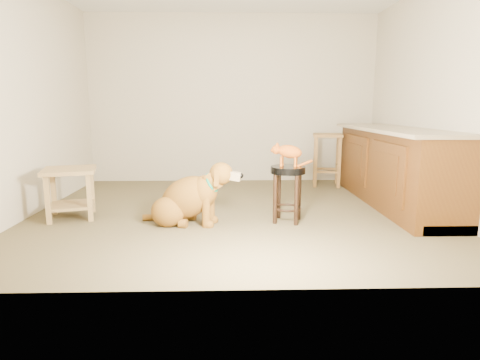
{
  "coord_description": "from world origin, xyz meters",
  "views": [
    {
      "loc": [
        -0.07,
        -4.46,
        1.19
      ],
      "look_at": [
        0.05,
        -0.43,
        0.45
      ],
      "focal_mm": 30.0,
      "sensor_mm": 36.0,
      "label": 1
    }
  ],
  "objects_px": {
    "golden_retriever": "(188,199)",
    "tabby_kitten": "(287,152)",
    "padded_stool": "(288,183)",
    "wood_stool": "(327,159)",
    "side_table": "(70,186)"
  },
  "relations": [
    {
      "from": "golden_retriever",
      "to": "tabby_kitten",
      "type": "xyz_separation_m",
      "value": [
        1.02,
        0.05,
        0.47
      ]
    },
    {
      "from": "padded_stool",
      "to": "tabby_kitten",
      "type": "xyz_separation_m",
      "value": [
        -0.01,
        0.0,
        0.32
      ]
    },
    {
      "from": "wood_stool",
      "to": "tabby_kitten",
      "type": "height_order",
      "value": "tabby_kitten"
    },
    {
      "from": "golden_retriever",
      "to": "tabby_kitten",
      "type": "relative_size",
      "value": 2.45
    },
    {
      "from": "side_table",
      "to": "tabby_kitten",
      "type": "xyz_separation_m",
      "value": [
        2.3,
        -0.21,
        0.37
      ]
    },
    {
      "from": "padded_stool",
      "to": "side_table",
      "type": "bearing_deg",
      "value": 174.83
    },
    {
      "from": "padded_stool",
      "to": "wood_stool",
      "type": "distance_m",
      "value": 2.13
    },
    {
      "from": "padded_stool",
      "to": "tabby_kitten",
      "type": "height_order",
      "value": "tabby_kitten"
    },
    {
      "from": "side_table",
      "to": "golden_retriever",
      "type": "relative_size",
      "value": 0.6
    },
    {
      "from": "golden_retriever",
      "to": "padded_stool",
      "type": "bearing_deg",
      "value": 15.35
    },
    {
      "from": "side_table",
      "to": "padded_stool",
      "type": "bearing_deg",
      "value": -5.17
    },
    {
      "from": "wood_stool",
      "to": "tabby_kitten",
      "type": "relative_size",
      "value": 1.82
    },
    {
      "from": "side_table",
      "to": "tabby_kitten",
      "type": "relative_size",
      "value": 1.47
    },
    {
      "from": "wood_stool",
      "to": "side_table",
      "type": "height_order",
      "value": "wood_stool"
    },
    {
      "from": "side_table",
      "to": "golden_retriever",
      "type": "bearing_deg",
      "value": -11.29
    }
  ]
}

